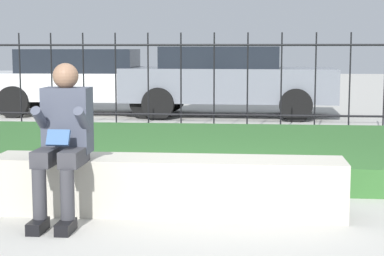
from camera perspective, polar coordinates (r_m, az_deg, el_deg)
name	(u,v)px	position (r m, az deg, el deg)	size (l,w,h in m)	color
ground_plane	(209,214)	(5.49, 1.54, -7.67)	(60.00, 60.00, 0.00)	#B2AFA8
stone_bench	(167,189)	(5.47, -2.22, -5.40)	(2.98, 0.50, 0.48)	#B7B2A3
person_seated_reader	(64,135)	(5.28, -11.34, -0.59)	(0.42, 0.73, 1.28)	black
grass_berm	(223,152)	(7.86, 2.77, -2.13)	(10.55, 3.50, 0.28)	#33662D
iron_fence	(231,82)	(10.29, 3.46, 4.10)	(8.55, 0.03, 1.64)	black
car_parked_center	(227,79)	(13.20, 3.14, 4.37)	(4.33, 1.98, 1.43)	slate
car_parked_left	(86,79)	(13.82, -9.43, 4.28)	(4.39, 1.99, 1.37)	silver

